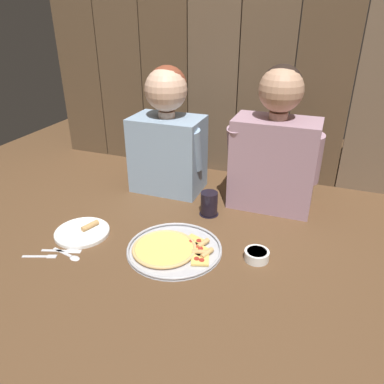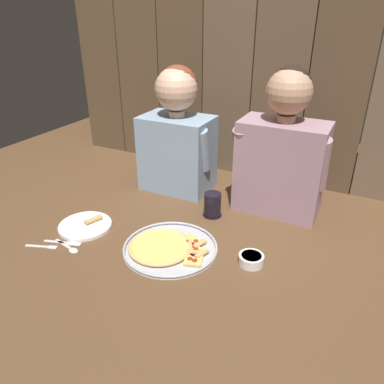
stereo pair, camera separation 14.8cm
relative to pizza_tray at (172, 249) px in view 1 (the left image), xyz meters
name	(u,v)px [view 1 (the left image)]	position (x,y,z in m)	size (l,w,h in m)	color
ground_plane	(184,243)	(0.03, 0.07, -0.01)	(3.20, 3.20, 0.00)	brown
pizza_tray	(172,249)	(0.00, 0.00, 0.00)	(0.37, 0.37, 0.03)	#B2B2B7
dinner_plate	(82,232)	(-0.40, -0.02, 0.00)	(0.23, 0.23, 0.03)	white
drinking_glass	(209,204)	(0.04, 0.32, 0.04)	(0.09, 0.09, 0.11)	black
dipping_bowl	(257,255)	(0.32, 0.06, 0.01)	(0.09, 0.09, 0.04)	white
table_fork	(41,256)	(-0.45, -0.21, -0.01)	(0.13, 0.06, 0.01)	silver
table_knife	(62,251)	(-0.40, -0.15, -0.01)	(0.15, 0.06, 0.01)	silver
table_spoon	(70,256)	(-0.35, -0.17, -0.01)	(0.14, 0.05, 0.01)	silver
diner_left	(167,134)	(-0.24, 0.51, 0.28)	(0.38, 0.23, 0.61)	#849EB7
diner_right	(275,145)	(0.29, 0.51, 0.29)	(0.41, 0.21, 0.64)	gray
wooden_backdrop_wall	(240,44)	(0.03, 0.84, 0.67)	(2.19, 0.03, 1.37)	brown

